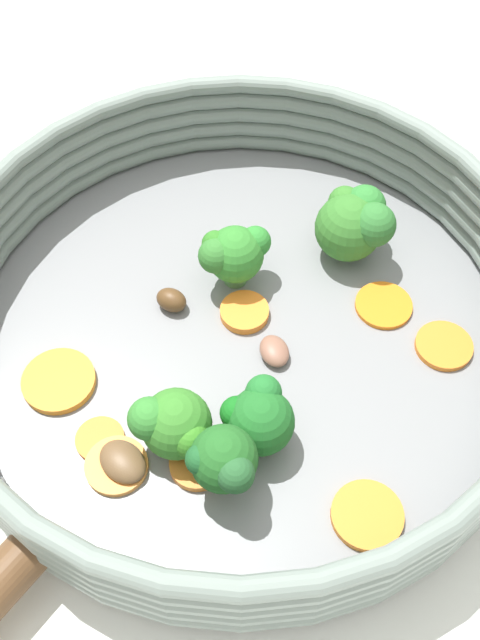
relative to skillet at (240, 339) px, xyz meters
The scene contains 20 objects.
ground_plane 0.01m from the skillet, ahead, with size 4.00×4.00×0.00m, color silver.
skillet is the anchor object (origin of this frame).
skillet_rim_wall 0.04m from the skillet, ahead, with size 0.36×0.36×0.06m.
skillet_rivet_right 0.17m from the skillet, 10.80° to the right, with size 0.01×0.01×0.01m, color gray.
carrot_slice_0 0.13m from the skillet, 96.30° to the left, with size 0.04×0.04×0.00m, color orange.
carrot_slice_1 0.12m from the skillet, 26.30° to the right, with size 0.04×0.04×0.00m, color #F9963E.
carrot_slice_2 0.11m from the skillet, 36.16° to the right, with size 0.03×0.03×0.00m, color orange.
carrot_slice_3 0.09m from the skillet, ahead, with size 0.03×0.03×0.01m, color orange.
carrot_slice_4 0.02m from the skillet, 166.78° to the right, with size 0.03×0.03×0.01m, color orange.
carrot_slice_5 0.14m from the skillet, 40.80° to the left, with size 0.04×0.04×0.00m, color orange.
carrot_slice_6 0.10m from the skillet, 113.81° to the left, with size 0.04×0.04×0.00m, color orange.
carrot_slice_7 0.12m from the skillet, 60.57° to the right, with size 0.04×0.04×0.01m, color orange.
broccoli_floret_0 0.08m from the skillet, 19.23° to the left, with size 0.04×0.04×0.04m.
broccoli_floret_1 0.11m from the skillet, 143.46° to the left, with size 0.05×0.05×0.05m.
broccoli_floret_2 0.06m from the skillet, 162.90° to the right, with size 0.04×0.04×0.05m.
broccoli_floret_3 0.11m from the skillet, ahead, with size 0.04×0.04×0.05m.
broccoli_floret_4 0.09m from the skillet, 14.31° to the right, with size 0.04×0.05×0.04m.
mushroom_piece_0 0.03m from the skillet, 63.49° to the left, with size 0.02×0.02×0.01m, color #885C49.
mushroom_piece_1 0.05m from the skillet, 104.64° to the right, with size 0.02×0.02×0.01m, color brown.
mushroom_piece_2 0.11m from the skillet, 24.87° to the right, with size 0.03×0.02×0.01m, color brown.
Camera 1 is at (0.26, 0.05, 0.41)m, focal length 42.00 mm.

